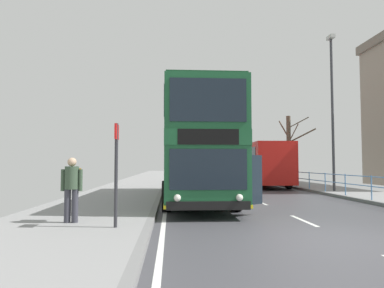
{
  "coord_description": "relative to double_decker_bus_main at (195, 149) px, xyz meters",
  "views": [
    {
      "loc": [
        -3.76,
        -7.35,
        1.6
      ],
      "look_at": [
        -2.89,
        7.29,
        2.43
      ],
      "focal_mm": 33.2,
      "sensor_mm": 36.0,
      "label": 1
    }
  ],
  "objects": [
    {
      "name": "ground",
      "position": [
        2.01,
        -8.06,
        -2.22
      ],
      "size": [
        15.8,
        140.0,
        0.2
      ],
      "color": "#424247"
    },
    {
      "name": "double_decker_bus_main",
      "position": [
        0.0,
        0.0,
        0.0
      ],
      "size": [
        3.22,
        11.24,
        4.31
      ],
      "color": "#19512D",
      "rests_on": "ground"
    },
    {
      "name": "background_bus_far_lane",
      "position": [
        5.46,
        9.99,
        -0.62
      ],
      "size": [
        2.72,
        9.2,
        3.0
      ],
      "color": "red",
      "rests_on": "ground"
    },
    {
      "name": "pedestrian_railing_far_kerb",
      "position": [
        7.18,
        6.35,
        -1.44
      ],
      "size": [
        0.05,
        28.4,
        1.0
      ],
      "color": "#598CC6",
      "rests_on": "ground"
    },
    {
      "name": "pedestrian_with_backpack",
      "position": [
        -3.53,
        -6.23,
        -1.17
      ],
      "size": [
        0.54,
        0.53,
        1.63
      ],
      "color": "#383842",
      "rests_on": "ground"
    },
    {
      "name": "bus_stop_sign_near",
      "position": [
        -2.31,
        -7.01,
        -0.62
      ],
      "size": [
        0.08,
        0.44,
        2.42
      ],
      "color": "#2D2D33",
      "rests_on": "ground"
    },
    {
      "name": "street_lamp_far_side",
      "position": [
        7.9,
        3.59,
        2.84
      ],
      "size": [
        0.28,
        0.6,
        8.67
      ],
      "color": "#38383D",
      "rests_on": "ground"
    },
    {
      "name": "bare_tree_far_00",
      "position": [
        8.56,
        12.72,
        0.71
      ],
      "size": [
        2.56,
        1.69,
        5.36
      ],
      "color": "brown",
      "rests_on": "ground"
    }
  ]
}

